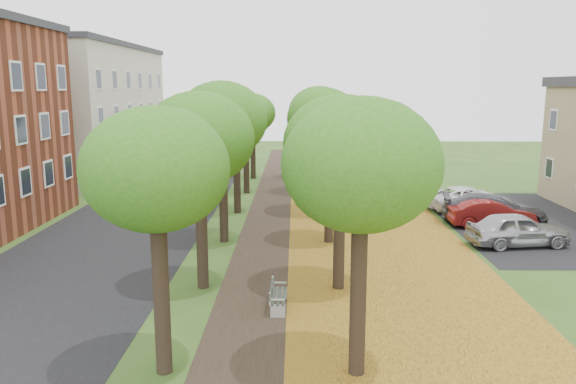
{
  "coord_description": "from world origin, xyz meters",
  "views": [
    {
      "loc": [
        1.07,
        -12.94,
        7.04
      ],
      "look_at": [
        0.75,
        11.08,
        2.5
      ],
      "focal_mm": 35.0,
      "sensor_mm": 36.0,
      "label": 1
    }
  ],
  "objects_px": {
    "car_silver": "(518,229)",
    "car_grey": "(494,209)",
    "car_white": "(468,199)",
    "bench": "(277,296)",
    "car_red": "(491,213)"
  },
  "relations": [
    {
      "from": "bench",
      "to": "car_silver",
      "type": "relative_size",
      "value": 0.38
    },
    {
      "from": "bench",
      "to": "car_red",
      "type": "xyz_separation_m",
      "value": [
        10.51,
        10.79,
        0.29
      ]
    },
    {
      "from": "bench",
      "to": "car_silver",
      "type": "height_order",
      "value": "car_silver"
    },
    {
      "from": "bench",
      "to": "car_grey",
      "type": "height_order",
      "value": "car_grey"
    },
    {
      "from": "car_red",
      "to": "car_silver",
      "type": "bearing_deg",
      "value": -179.89
    },
    {
      "from": "bench",
      "to": "car_red",
      "type": "distance_m",
      "value": 15.07
    },
    {
      "from": "bench",
      "to": "car_red",
      "type": "bearing_deg",
      "value": -43.13
    },
    {
      "from": "car_red",
      "to": "car_grey",
      "type": "height_order",
      "value": "car_grey"
    },
    {
      "from": "car_silver",
      "to": "car_red",
      "type": "bearing_deg",
      "value": -7.93
    },
    {
      "from": "car_grey",
      "to": "car_white",
      "type": "relative_size",
      "value": 1.06
    },
    {
      "from": "car_silver",
      "to": "car_red",
      "type": "relative_size",
      "value": 1.04
    },
    {
      "from": "car_silver",
      "to": "car_grey",
      "type": "height_order",
      "value": "car_silver"
    },
    {
      "from": "car_silver",
      "to": "car_white",
      "type": "bearing_deg",
      "value": -7.93
    },
    {
      "from": "car_red",
      "to": "car_white",
      "type": "height_order",
      "value": "car_red"
    },
    {
      "from": "bench",
      "to": "car_white",
      "type": "distance_m",
      "value": 18.01
    }
  ]
}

